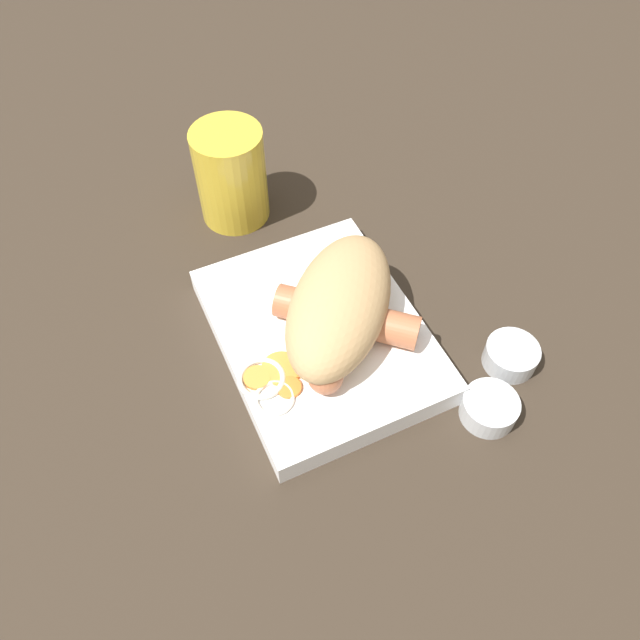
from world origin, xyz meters
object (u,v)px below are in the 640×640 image
at_px(bread_roll, 339,305).
at_px(condiment_cup_far, 511,356).
at_px(drink_glass, 231,175).
at_px(food_tray, 320,334).
at_px(sausage, 346,316).
at_px(condiment_cup_near, 489,409).

distance_m(bread_roll, condiment_cup_far, 0.17).
bearing_deg(drink_glass, food_tray, 3.12).
height_order(sausage, condiment_cup_far, sausage).
bearing_deg(sausage, food_tray, -115.61).
relative_size(condiment_cup_far, drink_glass, 0.46).
bearing_deg(sausage, bread_roll, -132.39).
xyz_separation_m(food_tray, condiment_cup_far, (0.10, 0.16, -0.00)).
height_order(condiment_cup_near, condiment_cup_far, same).
relative_size(food_tray, bread_roll, 1.27).
xyz_separation_m(bread_roll, condiment_cup_far, (0.09, 0.14, -0.05)).
height_order(sausage, drink_glass, drink_glass).
bearing_deg(bread_roll, sausage, 47.61).
distance_m(sausage, condiment_cup_far, 0.16).
relative_size(condiment_cup_near, condiment_cup_far, 1.00).
bearing_deg(drink_glass, bread_roll, 7.56).
distance_m(condiment_cup_near, drink_glass, 0.37).
bearing_deg(food_tray, drink_glass, -176.88).
bearing_deg(drink_glass, condiment_cup_far, 28.64).
relative_size(food_tray, drink_glass, 2.14).
distance_m(sausage, drink_glass, 0.22).
height_order(condiment_cup_far, drink_glass, drink_glass).
bearing_deg(food_tray, bread_roll, 71.11).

